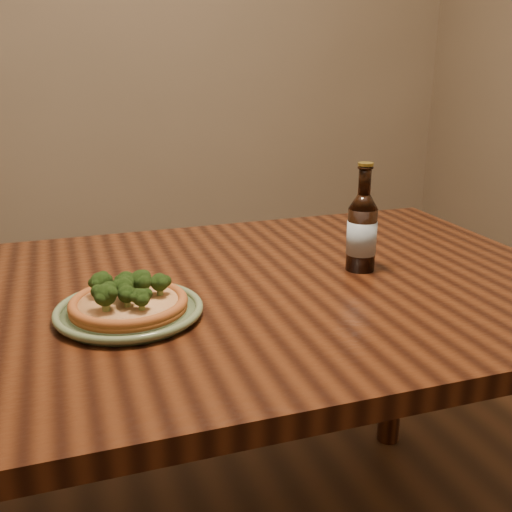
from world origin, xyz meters
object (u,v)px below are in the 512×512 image
object	(u,v)px
table	(183,336)
plate	(129,311)
beer_bottle	(362,231)
pizza	(128,301)

from	to	relation	value
table	plate	world-z (taller)	plate
plate	beer_bottle	size ratio (longest dim) A/B	1.13
table	pizza	xyz separation A→B (m)	(-0.11, -0.08, 0.12)
pizza	table	bearing A→B (deg)	35.99
pizza	beer_bottle	bearing A→B (deg)	10.06
plate	beer_bottle	bearing A→B (deg)	10.10
plate	pizza	xyz separation A→B (m)	(-0.00, 0.00, 0.02)
plate	pizza	world-z (taller)	pizza
plate	beer_bottle	xyz separation A→B (m)	(0.49, 0.09, 0.07)
plate	pizza	bearing A→B (deg)	127.31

